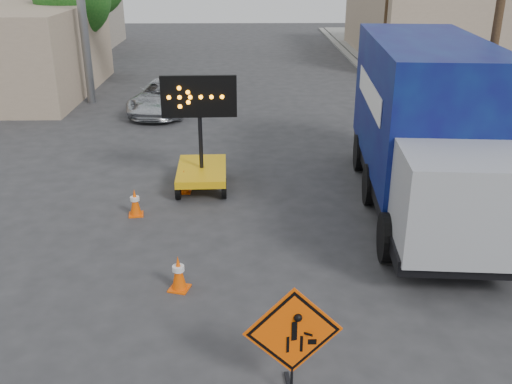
{
  "coord_description": "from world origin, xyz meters",
  "views": [
    {
      "loc": [
        0.48,
        -7.49,
        6.2
      ],
      "look_at": [
        0.68,
        3.99,
        1.4
      ],
      "focal_mm": 40.0,
      "sensor_mm": 36.0,
      "label": 1
    }
  ],
  "objects_px": {
    "arrow_board": "(202,164)",
    "box_truck": "(425,136)",
    "pickup_truck": "(164,97)",
    "construction_sign": "(293,342)"
  },
  "relations": [
    {
      "from": "arrow_board",
      "to": "construction_sign",
      "type": "bearing_deg",
      "value": -79.09
    },
    {
      "from": "pickup_truck",
      "to": "box_truck",
      "type": "relative_size",
      "value": 0.52
    },
    {
      "from": "box_truck",
      "to": "pickup_truck",
      "type": "bearing_deg",
      "value": 133.7
    },
    {
      "from": "construction_sign",
      "to": "pickup_truck",
      "type": "xyz_separation_m",
      "value": [
        -4.11,
        16.96,
        -0.35
      ]
    },
    {
      "from": "arrow_board",
      "to": "pickup_truck",
      "type": "xyz_separation_m",
      "value": [
        -2.18,
        8.53,
        -0.06
      ]
    },
    {
      "from": "construction_sign",
      "to": "box_truck",
      "type": "distance_m",
      "value": 8.13
    },
    {
      "from": "pickup_truck",
      "to": "construction_sign",
      "type": "bearing_deg",
      "value": -68.74
    },
    {
      "from": "arrow_board",
      "to": "box_truck",
      "type": "relative_size",
      "value": 0.35
    },
    {
      "from": "construction_sign",
      "to": "pickup_truck",
      "type": "height_order",
      "value": "construction_sign"
    },
    {
      "from": "arrow_board",
      "to": "box_truck",
      "type": "height_order",
      "value": "box_truck"
    }
  ]
}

